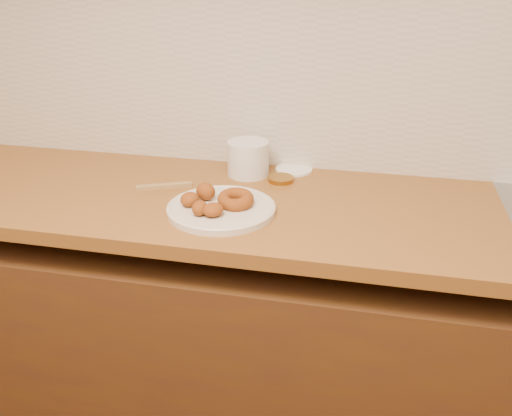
{
  "coord_description": "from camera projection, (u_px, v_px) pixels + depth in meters",
  "views": [
    {
      "loc": [
        0.12,
        0.32,
        1.52
      ],
      "look_at": [
        -0.15,
        1.57,
        0.93
      ],
      "focal_mm": 38.0,
      "sensor_mm": 36.0,
      "label": 1
    }
  ],
  "objects": [
    {
      "name": "plastic_tub",
      "position": [
        248.0,
        158.0,
        1.69
      ],
      "size": [
        0.14,
        0.14,
        0.11
      ],
      "primitive_type": "cylinder",
      "rotation": [
        0.0,
        0.0,
        -0.06
      ],
      "color": "silver",
      "rests_on": "butcher_block"
    },
    {
      "name": "brass_jar_lid",
      "position": [
        281.0,
        179.0,
        1.66
      ],
      "size": [
        0.08,
        0.08,
        0.01
      ],
      "primitive_type": "cylinder",
      "rotation": [
        0.0,
        0.0,
        -0.05
      ],
      "color": "olive",
      "rests_on": "butcher_block"
    },
    {
      "name": "fried_dough_chunks",
      "position": [
        202.0,
        201.0,
        1.43
      ],
      "size": [
        0.14,
        0.17,
        0.05
      ],
      "color": "brown",
      "rests_on": "donut_plate"
    },
    {
      "name": "ring_donut",
      "position": [
        235.0,
        199.0,
        1.45
      ],
      "size": [
        0.13,
        0.13,
        0.04
      ],
      "primitive_type": "torus",
      "rotation": [
        0.1,
        0.0,
        0.34
      ],
      "color": "brown",
      "rests_on": "donut_plate"
    },
    {
      "name": "wooden_utensil",
      "position": [
        164.0,
        186.0,
        1.61
      ],
      "size": [
        0.16,
        0.09,
        0.01
      ],
      "primitive_type": "cube",
      "rotation": [
        0.0,
        0.0,
        0.42
      ],
      "color": "olive",
      "rests_on": "butcher_block"
    },
    {
      "name": "base_cabinet",
      "position": [
        311.0,
        353.0,
        1.71
      ],
      "size": [
        3.6,
        0.6,
        0.77
      ],
      "primitive_type": "cube",
      "color": "#4D2F11",
      "rests_on": "floor"
    },
    {
      "name": "backsplash",
      "position": [
        335.0,
        75.0,
        1.63
      ],
      "size": [
        3.6,
        0.02,
        0.6
      ],
      "primitive_type": "cube",
      "color": "beige",
      "rests_on": "wall_back"
    },
    {
      "name": "donut_plate",
      "position": [
        221.0,
        209.0,
        1.45
      ],
      "size": [
        0.29,
        0.29,
        0.02
      ],
      "primitive_type": "cylinder",
      "color": "beige",
      "rests_on": "butcher_block"
    },
    {
      "name": "wall_back",
      "position": [
        338.0,
        23.0,
        1.58
      ],
      "size": [
        4.0,
        0.02,
        2.7
      ],
      "primitive_type": "cube",
      "color": "tan",
      "rests_on": "ground"
    },
    {
      "name": "butcher_block",
      "position": [
        103.0,
        192.0,
        1.63
      ],
      "size": [
        2.3,
        0.62,
        0.04
      ],
      "primitive_type": "cube",
      "color": "brown",
      "rests_on": "base_cabinet"
    },
    {
      "name": "tub_lid",
      "position": [
        294.0,
        169.0,
        1.74
      ],
      "size": [
        0.15,
        0.15,
        0.01
      ],
      "primitive_type": "cylinder",
      "rotation": [
        0.0,
        0.0,
        -0.37
      ],
      "color": "white",
      "rests_on": "butcher_block"
    }
  ]
}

